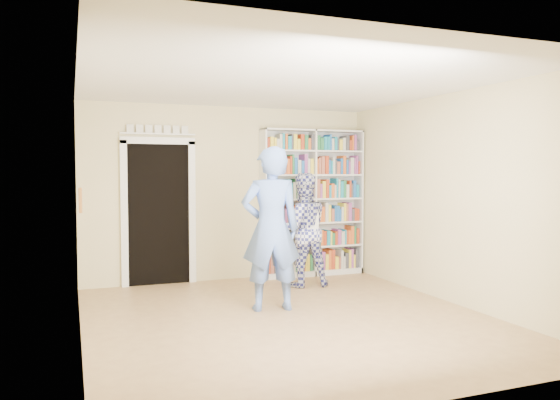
{
  "coord_description": "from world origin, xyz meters",
  "views": [
    {
      "loc": [
        -2.32,
        -5.75,
        1.69
      ],
      "look_at": [
        0.24,
        0.9,
        1.32
      ],
      "focal_mm": 35.0,
      "sensor_mm": 36.0,
      "label": 1
    }
  ],
  "objects": [
    {
      "name": "floor",
      "position": [
        0.0,
        0.0,
        0.0
      ],
      "size": [
        5.0,
        5.0,
        0.0
      ],
      "primitive_type": "plane",
      "color": "#976F49",
      "rests_on": "ground"
    },
    {
      "name": "ceiling",
      "position": [
        0.0,
        0.0,
        2.7
      ],
      "size": [
        5.0,
        5.0,
        0.0
      ],
      "primitive_type": "plane",
      "rotation": [
        3.14,
        0.0,
        0.0
      ],
      "color": "white",
      "rests_on": "wall_back"
    },
    {
      "name": "wall_back",
      "position": [
        0.0,
        2.5,
        1.35
      ],
      "size": [
        4.5,
        0.0,
        4.5
      ],
      "primitive_type": "plane",
      "rotation": [
        1.57,
        0.0,
        0.0
      ],
      "color": "beige",
      "rests_on": "floor"
    },
    {
      "name": "wall_left",
      "position": [
        -2.25,
        0.0,
        1.35
      ],
      "size": [
        0.0,
        5.0,
        5.0
      ],
      "primitive_type": "plane",
      "rotation": [
        1.57,
        0.0,
        1.57
      ],
      "color": "beige",
      "rests_on": "floor"
    },
    {
      "name": "wall_right",
      "position": [
        2.25,
        0.0,
        1.35
      ],
      "size": [
        0.0,
        5.0,
        5.0
      ],
      "primitive_type": "plane",
      "rotation": [
        1.57,
        0.0,
        -1.57
      ],
      "color": "beige",
      "rests_on": "floor"
    },
    {
      "name": "bookshelf",
      "position": [
        1.35,
        2.34,
        1.2
      ],
      "size": [
        1.72,
        0.32,
        2.37
      ],
      "rotation": [
        0.0,
        0.0,
        0.27
      ],
      "color": "white",
      "rests_on": "floor"
    },
    {
      "name": "doorway",
      "position": [
        -1.1,
        2.48,
        1.18
      ],
      "size": [
        1.1,
        0.08,
        2.43
      ],
      "color": "black",
      "rests_on": "floor"
    },
    {
      "name": "wall_art",
      "position": [
        -2.23,
        0.2,
        1.4
      ],
      "size": [
        0.03,
        0.25,
        0.25
      ],
      "primitive_type": "cube",
      "color": "maroon",
      "rests_on": "wall_left"
    },
    {
      "name": "man_blue",
      "position": [
        -0.05,
        0.47,
        1.0
      ],
      "size": [
        0.79,
        0.58,
        2.0
      ],
      "primitive_type": "imported",
      "rotation": [
        0.0,
        0.0,
        2.99
      ],
      "color": "#6184D7",
      "rests_on": "floor"
    },
    {
      "name": "man_plaid",
      "position": [
        0.86,
        1.6,
        0.83
      ],
      "size": [
        0.88,
        0.72,
        1.67
      ],
      "primitive_type": "imported",
      "rotation": [
        0.0,
        0.0,
        3.02
      ],
      "color": "navy",
      "rests_on": "floor"
    },
    {
      "name": "paper_sheet",
      "position": [
        0.92,
        1.37,
        0.96
      ],
      "size": [
        0.2,
        0.04,
        0.28
      ],
      "primitive_type": "cube",
      "rotation": [
        0.0,
        0.0,
        0.18
      ],
      "color": "white",
      "rests_on": "man_plaid"
    }
  ]
}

